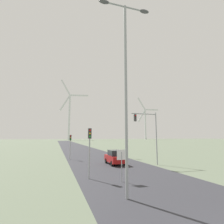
% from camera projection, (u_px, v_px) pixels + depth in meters
% --- Properties ---
extents(road_surface, '(10.00, 240.00, 0.01)m').
position_uv_depth(road_surface, '(80.00, 149.00, 49.80)').
color(road_surface, '#2D2D33').
rests_on(road_surface, ground).
extents(streetlamp, '(3.61, 0.32, 12.31)m').
position_uv_depth(streetlamp, '(126.00, 73.00, 11.07)').
color(streetlamp, '#93999E').
rests_on(streetlamp, ground).
extents(stop_sign_near, '(0.81, 0.07, 2.51)m').
position_uv_depth(stop_sign_near, '(122.00, 159.00, 14.07)').
color(stop_sign_near, '#93999E').
rests_on(stop_sign_near, ground).
extents(traffic_light_post_near_left, '(0.28, 0.33, 4.29)m').
position_uv_depth(traffic_light_post_near_left, '(90.00, 142.00, 15.29)').
color(traffic_light_post_near_left, '#93999E').
rests_on(traffic_light_post_near_left, ground).
extents(traffic_light_post_near_right, '(0.28, 0.34, 3.38)m').
position_uv_depth(traffic_light_post_near_right, '(127.00, 143.00, 29.38)').
color(traffic_light_post_near_right, '#93999E').
rests_on(traffic_light_post_near_right, ground).
extents(traffic_light_post_mid_left, '(0.28, 0.34, 3.87)m').
position_uv_depth(traffic_light_post_mid_left, '(70.00, 141.00, 27.98)').
color(traffic_light_post_mid_left, '#93999E').
rests_on(traffic_light_post_mid_left, ground).
extents(traffic_light_mast_overhead, '(3.61, 0.35, 6.76)m').
position_uv_depth(traffic_light_mast_overhead, '(148.00, 128.00, 22.65)').
color(traffic_light_mast_overhead, '#93999E').
rests_on(traffic_light_mast_overhead, ground).
extents(car_approaching, '(1.88, 4.12, 1.83)m').
position_uv_depth(car_approaching, '(115.00, 157.00, 22.73)').
color(car_approaching, maroon).
rests_on(car_approaching, ground).
extents(wind_turbine_left, '(33.00, 8.12, 73.10)m').
position_uv_depth(wind_turbine_left, '(69.00, 112.00, 208.34)').
color(wind_turbine_left, silver).
rests_on(wind_turbine_left, ground).
extents(wind_turbine_center, '(28.91, 4.78, 57.00)m').
position_uv_depth(wind_turbine_center, '(145.00, 121.00, 234.55)').
color(wind_turbine_center, silver).
rests_on(wind_turbine_center, ground).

